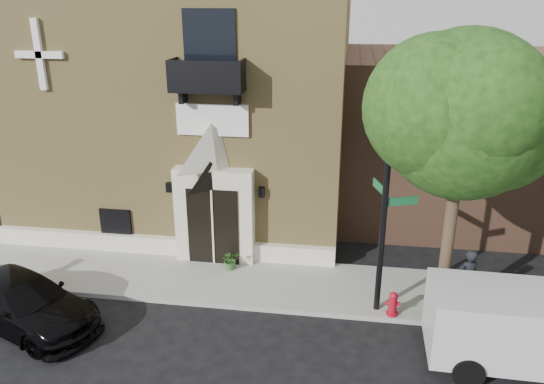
# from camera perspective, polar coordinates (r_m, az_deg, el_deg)

# --- Properties ---
(ground) EXTENTS (120.00, 120.00, 0.00)m
(ground) POSITION_cam_1_polar(r_m,az_deg,el_deg) (15.80, -4.86, -12.46)
(ground) COLOR black
(ground) RESTS_ON ground
(sidewalk) EXTENTS (42.00, 3.00, 0.15)m
(sidewalk) POSITION_cam_1_polar(r_m,az_deg,el_deg) (16.85, -0.33, -9.81)
(sidewalk) COLOR gray
(sidewalk) RESTS_ON ground
(church) EXTENTS (12.20, 11.01, 9.30)m
(church) POSITION_cam_1_polar(r_m,az_deg,el_deg) (22.08, -8.15, 10.03)
(church) COLOR tan
(church) RESTS_ON ground
(street_tree_left) EXTENTS (4.97, 4.38, 7.77)m
(street_tree_left) POSITION_cam_1_polar(r_m,az_deg,el_deg) (13.77, 20.17, 7.89)
(street_tree_left) COLOR #38281C
(street_tree_left) RESTS_ON sidewalk
(black_sedan) EXTENTS (5.19, 3.60, 1.40)m
(black_sedan) POSITION_cam_1_polar(r_m,az_deg,el_deg) (16.28, -25.22, -10.62)
(black_sedan) COLOR black
(black_sedan) RESTS_ON ground
(cargo_van) EXTENTS (4.99, 2.19, 2.01)m
(cargo_van) POSITION_cam_1_polar(r_m,az_deg,el_deg) (14.50, 27.09, -12.98)
(cargo_van) COLOR silver
(cargo_van) RESTS_ON ground
(street_sign) EXTENTS (1.18, 0.97, 6.32)m
(street_sign) POSITION_cam_1_polar(r_m,az_deg,el_deg) (14.38, 12.06, -1.37)
(street_sign) COLOR black
(street_sign) RESTS_ON sidewalk
(fire_hydrant) EXTENTS (0.41, 0.33, 0.72)m
(fire_hydrant) POSITION_cam_1_polar(r_m,az_deg,el_deg) (15.43, 12.87, -11.64)
(fire_hydrant) COLOR maroon
(fire_hydrant) RESTS_ON sidewalk
(dumpster) EXTENTS (1.90, 1.27, 1.15)m
(dumpster) POSITION_cam_1_polar(r_m,az_deg,el_deg) (15.77, 19.71, -10.67)
(dumpster) COLOR #0E3516
(dumpster) RESTS_ON sidewalk
(planter) EXTENTS (0.73, 0.69, 0.65)m
(planter) POSITION_cam_1_polar(r_m,az_deg,el_deg) (17.41, -4.48, -7.29)
(planter) COLOR #37652A
(planter) RESTS_ON sidewalk
(pedestrian_near) EXTENTS (0.77, 0.65, 1.81)m
(pedestrian_near) POSITION_cam_1_polar(r_m,az_deg,el_deg) (16.08, 20.25, -8.79)
(pedestrian_near) COLOR black
(pedestrian_near) RESTS_ON sidewalk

